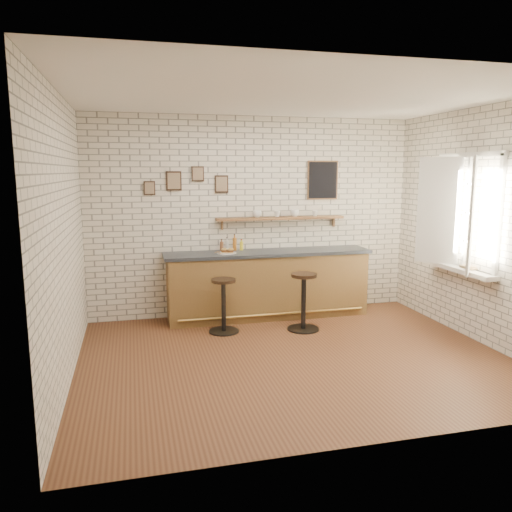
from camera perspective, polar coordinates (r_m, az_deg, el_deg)
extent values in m
plane|color=brown|center=(6.10, 4.33, -11.41)|extent=(5.00, 5.00, 0.00)
cube|color=brown|center=(7.55, 1.39, -3.41)|extent=(3.00, 0.58, 0.96)
cube|color=#2D333A|center=(7.46, 1.41, 0.38)|extent=(3.10, 0.62, 0.05)
cylinder|color=olive|center=(7.35, 2.04, -6.69)|extent=(2.79, 0.04, 0.04)
cylinder|color=white|center=(7.26, -3.37, 0.35)|extent=(0.28, 0.28, 0.01)
cylinder|color=#BF8543|center=(7.29, -2.97, 0.46)|extent=(0.05, 0.05, 0.00)
cylinder|color=#BF8543|center=(7.26, -3.07, 0.42)|extent=(0.05, 0.05, 0.00)
cylinder|color=#BF8543|center=(7.31, -4.36, 0.47)|extent=(0.06, 0.06, 0.00)
cylinder|color=#BF8543|center=(7.31, -3.18, 0.48)|extent=(0.06, 0.06, 0.00)
cylinder|color=#BF8543|center=(7.19, -4.23, 0.32)|extent=(0.06, 0.06, 0.00)
cylinder|color=#BF8543|center=(7.27, -2.92, 0.43)|extent=(0.04, 0.04, 0.00)
cylinder|color=#BF8543|center=(7.19, -3.39, 0.33)|extent=(0.05, 0.05, 0.00)
cylinder|color=#BF8543|center=(7.17, -4.08, 0.29)|extent=(0.04, 0.04, 0.00)
cylinder|color=#BF8543|center=(7.25, -4.63, 0.39)|extent=(0.05, 0.05, 0.00)
cylinder|color=#BF8543|center=(7.23, -2.93, 0.38)|extent=(0.06, 0.06, 0.00)
cylinder|color=#BF8543|center=(7.26, -4.25, 0.41)|extent=(0.04, 0.04, 0.00)
cylinder|color=#BF8543|center=(7.24, -3.20, 0.40)|extent=(0.05, 0.05, 0.00)
cylinder|color=#BF8543|center=(7.29, -2.99, 0.45)|extent=(0.05, 0.05, 0.00)
cylinder|color=brown|center=(7.48, -3.94, 1.11)|extent=(0.06, 0.06, 0.14)
cylinder|color=brown|center=(7.46, -3.95, 1.75)|extent=(0.02, 0.02, 0.03)
cylinder|color=black|center=(7.46, -3.95, 1.92)|extent=(0.02, 0.02, 0.01)
cylinder|color=beige|center=(7.49, -3.34, 1.20)|extent=(0.05, 0.05, 0.16)
cylinder|color=beige|center=(7.48, -3.34, 1.92)|extent=(0.02, 0.02, 0.03)
cylinder|color=black|center=(7.47, -3.35, 2.10)|extent=(0.02, 0.02, 0.01)
cylinder|color=#9B5819|center=(7.51, -2.46, 1.36)|extent=(0.06, 0.06, 0.19)
cylinder|color=#9B5819|center=(7.49, -2.47, 2.25)|extent=(0.02, 0.02, 0.04)
cylinder|color=black|center=(7.49, -2.47, 2.46)|extent=(0.02, 0.02, 0.01)
cylinder|color=yellow|center=(7.53, -1.67, 1.17)|extent=(0.05, 0.05, 0.13)
cylinder|color=yellow|center=(7.52, -1.67, 1.75)|extent=(0.02, 0.02, 0.03)
cylinder|color=maroon|center=(7.52, -1.67, 1.90)|extent=(0.03, 0.03, 0.01)
cylinder|color=black|center=(6.97, -3.68, -8.56)|extent=(0.42, 0.42, 0.02)
cylinder|color=black|center=(6.87, -3.72, -5.77)|extent=(0.06, 0.06, 0.68)
cylinder|color=black|center=(6.78, -3.75, -2.81)|extent=(0.41, 0.41, 0.04)
cylinder|color=black|center=(7.09, 5.41, -8.28)|extent=(0.44, 0.44, 0.02)
cylinder|color=black|center=(6.98, 5.46, -5.33)|extent=(0.07, 0.07, 0.73)
cylinder|color=black|center=(6.89, 5.51, -2.20)|extent=(0.38, 0.38, 0.04)
cube|color=brown|center=(7.65, 2.85, 4.34)|extent=(2.00, 0.18, 0.04)
cube|color=brown|center=(7.52, -3.90, 3.63)|extent=(0.03, 0.04, 0.16)
cube|color=brown|center=(8.03, 8.88, 3.92)|extent=(0.03, 0.04, 0.16)
imported|color=white|center=(7.55, 0.13, 4.84)|extent=(0.15, 0.15, 0.11)
imported|color=white|center=(7.63, 2.44, 4.84)|extent=(0.14, 0.14, 0.09)
imported|color=white|center=(7.71, 4.47, 4.92)|extent=(0.14, 0.14, 0.11)
imported|color=white|center=(7.83, 6.76, 4.87)|extent=(0.13, 0.13, 0.09)
cube|color=black|center=(7.40, -9.37, 8.47)|extent=(0.22, 0.02, 0.28)
cube|color=black|center=(7.43, -6.67, 9.31)|extent=(0.18, 0.02, 0.22)
cube|color=black|center=(7.49, -3.96, 8.20)|extent=(0.20, 0.02, 0.26)
cube|color=black|center=(7.38, -12.08, 7.60)|extent=(0.16, 0.02, 0.20)
cube|color=black|center=(7.93, 7.62, 8.58)|extent=(0.46, 0.02, 0.56)
cube|color=white|center=(7.20, 22.11, -1.37)|extent=(0.20, 1.35, 0.06)
cube|color=white|center=(7.12, 23.35, 10.59)|extent=(0.05, 1.30, 0.06)
cube|color=white|center=(7.24, 22.55, -1.34)|extent=(0.05, 1.30, 0.06)
cube|color=white|center=(6.67, 26.02, 4.06)|extent=(0.05, 0.06, 1.50)
cube|color=white|center=(7.63, 20.25, 5.02)|extent=(0.05, 0.06, 1.50)
cube|color=white|center=(6.81, 23.44, 4.33)|extent=(0.40, 0.46, 1.46)
cube|color=white|center=(7.30, 20.59, 4.82)|extent=(0.40, 0.46, 1.46)
imported|color=tan|center=(7.05, 22.75, -1.29)|extent=(0.17, 0.22, 0.02)
imported|color=tan|center=(7.06, 22.71, -1.13)|extent=(0.17, 0.22, 0.02)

